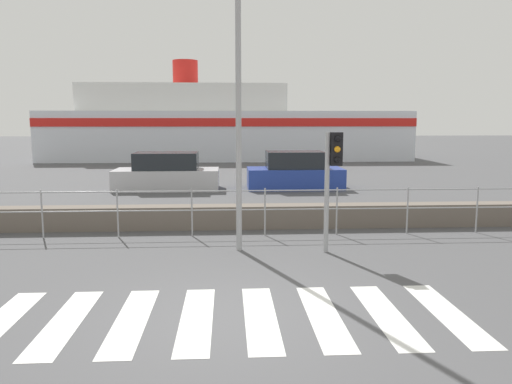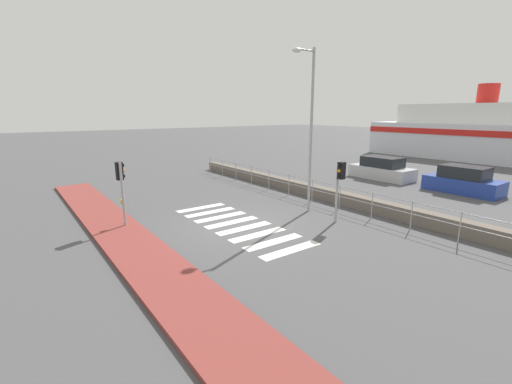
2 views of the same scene
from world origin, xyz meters
name	(u,v)px [view 2 (image 2 of 2)]	position (x,y,z in m)	size (l,w,h in m)	color
ground_plane	(238,225)	(0.00, 0.00, 0.00)	(160.00, 160.00, 0.00)	#4C4C4F
sidewalk_brick	(134,247)	(0.00, -4.10, 0.06)	(24.00, 1.80, 0.12)	brown
crosswalk	(238,225)	(-0.02, 0.00, 0.00)	(6.75, 2.40, 0.01)	silver
seawall	(337,197)	(0.00, 5.91, 0.29)	(25.20, 0.55, 0.59)	#6B6056
harbor_fence	(325,190)	(0.00, 5.04, 0.75)	(22.72, 0.04, 1.15)	#9EA0A3
traffic_light_near	(121,181)	(-2.44, -3.70, 1.86)	(0.34, 0.32, 2.57)	#9EA0A3
traffic_light_far	(340,178)	(2.15, 3.42, 1.85)	(0.34, 0.32, 2.51)	#9EA0A3
streetlamp	(308,115)	(0.22, 3.49, 4.27)	(0.32, 1.24, 7.00)	#9EA0A3
ferry_boat	(511,137)	(-0.61, 30.17, 2.21)	(24.92, 8.70, 6.98)	silver
parked_car_silver	(382,169)	(-2.44, 13.27, 0.63)	(4.12, 1.82, 1.48)	#BCBCC1
parked_car_blue	(463,181)	(2.71, 13.27, 0.64)	(3.83, 1.74, 1.50)	#233D9E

